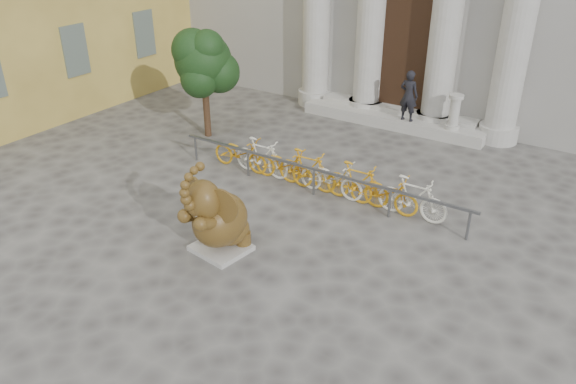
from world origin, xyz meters
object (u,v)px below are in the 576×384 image
Objects in this scene: bike_rack at (319,173)px; pedestrian at (409,96)px; elephant_statue at (218,219)px; tree at (204,62)px.

pedestrian reaches higher than bike_rack.
bike_rack is at bearing 88.93° from pedestrian.
elephant_statue is 1.35× the size of pedestrian.
tree is at bearing 164.04° from bike_rack.
elephant_statue reaches higher than pedestrian.
pedestrian is (0.59, 8.49, 0.38)m from elephant_statue.
elephant_statue is 3.48m from bike_rack.
bike_rack is 5.07× the size of pedestrian.
bike_rack is at bearing -15.96° from tree.
tree is (-4.68, 1.34, 1.78)m from bike_rack.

